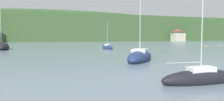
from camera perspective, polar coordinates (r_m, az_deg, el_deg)
The scene contains 8 objects.
wooded_hillside at distance 127.21m, azimuth -14.80°, elevation 5.47°, with size 352.00×48.63×29.25m.
shore_building_central at distance 116.31m, azimuth 18.45°, elevation 4.21°, with size 6.71×5.08×6.88m.
sailboat_mid_4 at distance 20.20m, azimuth 8.00°, elevation -1.81°, with size 5.54×6.31×10.09m.
sailboat_far_7 at distance 43.36m, azimuth -29.17°, elevation 0.90°, with size 4.24×8.25×9.53m.
sailboat_near_8 at distance 11.34m, azimuth 24.08°, elevation -7.24°, with size 4.56×1.36×5.77m.
sailboat_far_10 at distance 39.19m, azimuth -1.35°, elevation 0.87°, with size 1.75×4.24×5.63m.
mooring_buoy_near at distance 61.57m, azimuth 28.35°, elevation 1.24°, with size 0.41×0.41×0.41m, color orange.
mooring_buoy_mid at distance 55.45m, azimuth 25.38°, elevation 1.09°, with size 0.47×0.47×0.47m, color orange.
Camera 1 is at (-5.74, 26.69, 2.38)m, focal length 31.83 mm.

